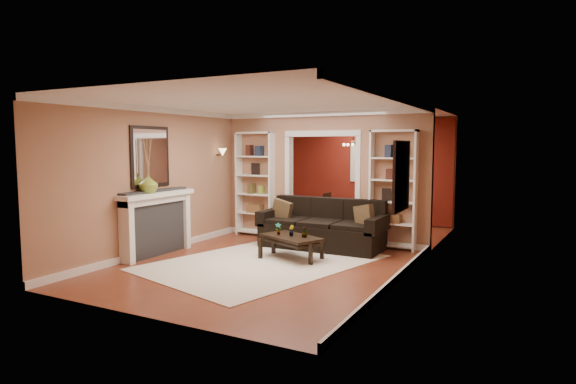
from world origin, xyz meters
The scene contains 30 objects.
floor centered at (0.00, 0.00, 0.00)m, with size 8.00×8.00×0.00m, color brown.
ceiling centered at (0.00, 0.00, 2.70)m, with size 8.00×8.00×0.00m, color white.
wall_back centered at (0.00, 4.00, 1.35)m, with size 8.00×8.00×0.00m, color #A27155.
wall_front centered at (0.00, -4.00, 1.35)m, with size 8.00×8.00×0.00m, color #A27155.
wall_left centered at (-2.25, 0.00, 1.35)m, with size 8.00×8.00×0.00m, color #A27155.
wall_right centered at (2.25, 0.00, 1.35)m, with size 8.00×8.00×0.00m, color #A27155.
partition_wall centered at (0.00, 1.20, 1.35)m, with size 4.50×0.15×2.70m, color #A27155.
red_back_panel centered at (0.00, 3.97, 1.32)m, with size 4.44×0.04×2.64m, color maroon.
dining_window centered at (0.00, 3.93, 1.55)m, with size 0.78×0.03×0.98m, color #8CA5CC.
area_rug centered at (-0.11, -1.10, 0.01)m, with size 2.72×3.81×0.01m, color silver.
sofa centered at (0.31, 0.45, 0.48)m, with size 2.45×1.06×0.96m, color black.
pillow_left centered at (-0.56, 0.43, 0.67)m, with size 0.41×0.12×0.41m, color brown.
pillow_right centered at (1.18, 0.43, 0.68)m, with size 0.42×0.12×0.42m, color brown.
coffee_table centered at (0.21, -0.65, 0.21)m, with size 1.10×0.60×0.42m, color black.
plant_left centered at (-0.05, -0.65, 0.52)m, with size 0.11×0.08×0.21m, color #336626.
plant_center centered at (0.21, -0.65, 0.51)m, with size 0.11×0.08×0.19m, color #336626.
plant_right centered at (0.46, -0.65, 0.51)m, with size 0.11×0.11×0.19m, color #336626.
bookshelf_left centered at (-1.55, 1.03, 1.15)m, with size 0.90×0.30×2.30m, color white.
bookshelf_right centered at (1.55, 1.03, 1.15)m, with size 0.90×0.30×2.30m, color white.
fireplace centered at (-2.09, -1.50, 0.58)m, with size 0.32×1.70×1.16m, color white.
vase centered at (-2.09, -1.71, 1.33)m, with size 0.33×0.33×0.34m, color olive.
mirror centered at (-2.23, -1.50, 1.80)m, with size 0.03×0.95×1.10m, color silver.
wall_sconce centered at (-2.15, 0.55, 1.83)m, with size 0.18×0.18×0.22m, color #FFE0A5.
framed_art centered at (2.21, -1.00, 1.55)m, with size 0.04×0.85×1.05m, color black.
dining_table centered at (0.09, 2.76, 0.29)m, with size 0.92×1.65×0.58m, color black.
dining_chair_nw centered at (-0.46, 2.46, 0.39)m, with size 0.38×0.38×0.77m, color black.
dining_chair_ne centered at (0.64, 2.46, 0.45)m, with size 0.45×0.45×0.90m, color black.
dining_chair_sw centered at (-0.46, 3.06, 0.42)m, with size 0.42×0.42×0.84m, color black.
dining_chair_se centered at (0.64, 3.06, 0.40)m, with size 0.40×0.40×0.80m, color black.
chandelier centered at (0.00, 2.70, 2.02)m, with size 0.50×0.50×0.30m, color #352118.
Camera 1 is at (4.02, -8.06, 2.00)m, focal length 30.00 mm.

